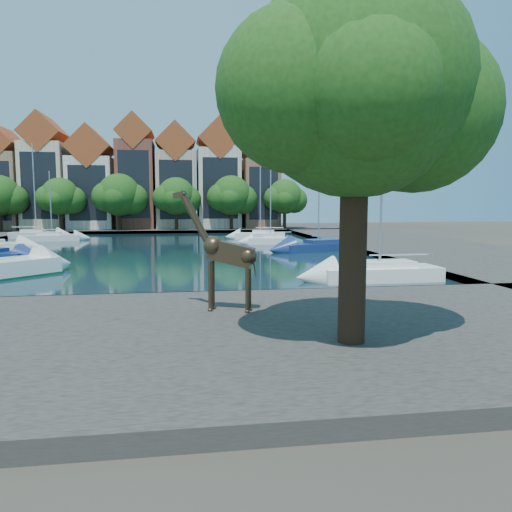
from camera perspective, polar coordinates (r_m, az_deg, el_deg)
The scene contains 26 objects.
ground at distance 23.43m, azimuth -14.77°, elevation -5.34°, with size 160.00×160.00×0.00m, color #38332B.
water_basin at distance 47.11m, azimuth -11.69°, elevation 0.59°, with size 38.00×50.00×0.08m, color black.
near_quay at distance 16.62m, azimuth -17.38°, elevation -9.33°, with size 50.00×14.00×0.50m, color #44403A.
far_quay at distance 78.98m, azimuth -10.48°, elevation 3.04°, with size 60.00×16.00×0.50m, color #44403A.
right_quay at distance 52.11m, azimuth 16.93°, elevation 1.22°, with size 14.00×52.00×0.50m, color #44403A.
plane_tree at distance 15.02m, azimuth 11.83°, elevation 17.79°, with size 8.32×6.40×10.62m.
townhouse_west_end at distance 82.89m, azimuth -26.83°, elevation 7.54°, with size 5.44×9.18×14.93m.
townhouse_west_mid at distance 81.27m, azimuth -22.79°, elevation 8.38°, with size 5.94×9.18×16.79m.
townhouse_west_inner at distance 79.93m, azimuth -18.20°, elevation 7.96°, with size 6.43×9.18×15.15m.
townhouse_center at distance 79.16m, azimuth -13.53°, elevation 8.85°, with size 5.44×9.18×16.93m.
townhouse_east_inner at distance 78.87m, azimuth -9.12°, elevation 8.50°, with size 5.94×9.18×15.79m.
townhouse_east_mid at distance 79.11m, azimuth -4.36°, elevation 8.82°, with size 6.43×9.18×16.65m.
townhouse_east_end at distance 79.82m, azimuth 0.35°, elevation 8.10°, with size 5.44×9.18×14.43m.
far_tree_far_west at distance 77.28m, azimuth -27.23°, elevation 6.04°, with size 7.28×5.60×7.68m.
far_tree_west at distance 75.14m, azimuth -21.41°, elevation 6.23°, with size 6.76×5.20×7.36m.
far_tree_mid_west at distance 73.80m, azimuth -15.30°, elevation 6.61°, with size 7.80×6.00×8.00m.
far_tree_mid_east at distance 73.32m, azimuth -9.04°, elevation 6.63°, with size 7.02×5.40×7.52m.
far_tree_east at distance 73.70m, azimuth -2.76°, elevation 6.79°, with size 7.54×5.80×7.84m.
far_tree_far_east at distance 74.94m, azimuth 3.36°, elevation 6.65°, with size 6.76×5.20×7.36m.
giraffe_statue at distance 18.75m, azimuth -3.65°, elevation 0.40°, with size 3.08×1.38×4.52m.
sailboat_left_d at distance 61.64m, azimuth -22.28°, elevation 2.10°, with size 6.15×3.31×7.89m.
sailboat_left_e at distance 67.05m, azimuth -23.81°, elevation 2.40°, with size 6.10×2.19×11.50m.
sailboat_right_a at distance 29.59m, azimuth 13.94°, elevation -1.53°, with size 6.90×2.49×11.72m.
sailboat_right_b at distance 45.93m, azimuth 7.13°, elevation 1.29°, with size 7.52×4.49×11.04m.
sailboat_right_c at distance 53.01m, azimuth 1.66°, elevation 1.96°, with size 4.92×1.74×8.45m.
sailboat_right_d at distance 59.72m, azimuth 0.49°, elevation 2.49°, with size 6.19×3.21×8.59m.
Camera 1 is at (2.56, -22.82, 4.66)m, focal length 35.00 mm.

